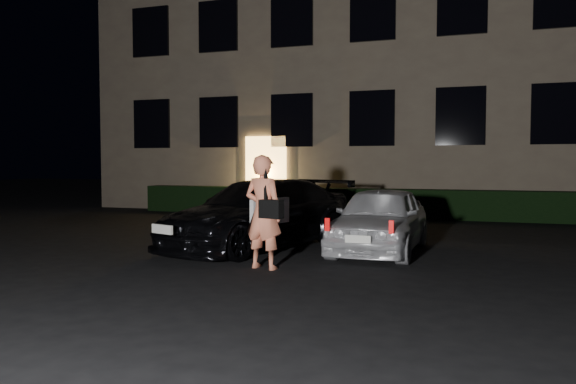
% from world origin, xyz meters
% --- Properties ---
extents(ground, '(80.00, 80.00, 0.00)m').
position_xyz_m(ground, '(0.00, 0.00, 0.00)').
color(ground, black).
rests_on(ground, ground).
extents(building, '(20.00, 8.11, 12.00)m').
position_xyz_m(building, '(-0.00, 14.99, 6.00)').
color(building, '#6F5E4F').
rests_on(building, ground).
extents(hedge, '(15.00, 0.70, 0.85)m').
position_xyz_m(hedge, '(0.00, 10.50, 0.42)').
color(hedge, black).
rests_on(hedge, ground).
extents(sedan, '(3.26, 4.87, 1.31)m').
position_xyz_m(sedan, '(-0.86, 3.70, 0.66)').
color(sedan, black).
rests_on(sedan, ground).
extents(hatch, '(1.54, 3.60, 1.21)m').
position_xyz_m(hatch, '(1.43, 3.91, 0.61)').
color(hatch, silver).
rests_on(hatch, ground).
extents(man, '(0.74, 0.55, 1.76)m').
position_xyz_m(man, '(0.00, 1.71, 0.88)').
color(man, '#FF8862').
rests_on(man, ground).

